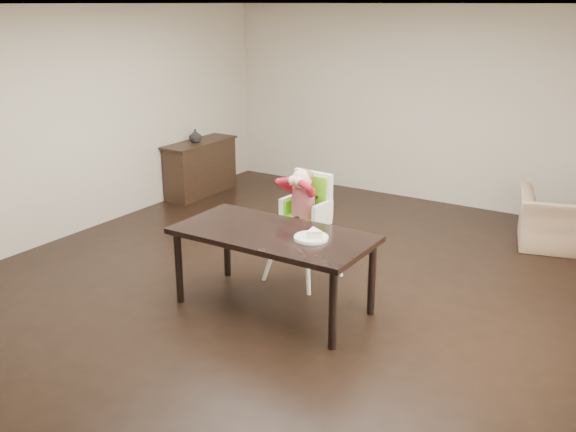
% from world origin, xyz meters
% --- Properties ---
extents(ground, '(7.00, 7.00, 0.00)m').
position_xyz_m(ground, '(0.00, 0.00, 0.00)').
color(ground, black).
rests_on(ground, ground).
extents(room_walls, '(6.02, 7.02, 2.71)m').
position_xyz_m(room_walls, '(0.00, 0.00, 1.86)').
color(room_walls, '#BCB09C').
rests_on(room_walls, ground).
extents(dining_table, '(1.80, 0.90, 0.75)m').
position_xyz_m(dining_table, '(0.21, -0.56, 0.67)').
color(dining_table, black).
rests_on(dining_table, ground).
extents(high_chair, '(0.53, 0.53, 1.16)m').
position_xyz_m(high_chair, '(0.09, 0.19, 0.82)').
color(high_chair, white).
rests_on(high_chair, ground).
extents(plate, '(0.35, 0.35, 0.09)m').
position_xyz_m(plate, '(0.60, -0.53, 0.78)').
color(plate, white).
rests_on(plate, dining_table).
extents(armchair, '(1.13, 0.88, 0.87)m').
position_xyz_m(armchair, '(2.19, 2.50, 0.44)').
color(armchair, tan).
rests_on(armchair, ground).
extents(sideboard, '(0.44, 1.26, 0.79)m').
position_xyz_m(sideboard, '(-2.78, 2.01, 0.40)').
color(sideboard, black).
rests_on(sideboard, ground).
extents(vase, '(0.22, 0.23, 0.19)m').
position_xyz_m(vase, '(-2.78, 1.93, 0.88)').
color(vase, '#99999E').
rests_on(vase, sideboard).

